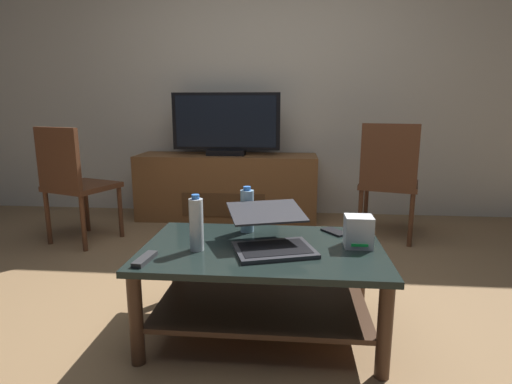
{
  "coord_description": "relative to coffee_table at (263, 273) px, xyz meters",
  "views": [
    {
      "loc": [
        0.26,
        -1.95,
        1.07
      ],
      "look_at": [
        0.05,
        0.34,
        0.58
      ],
      "focal_mm": 28.74,
      "sensor_mm": 36.0,
      "label": 1
    }
  ],
  "objects": [
    {
      "name": "cell_phone",
      "position": [
        0.35,
        0.24,
        0.14
      ],
      "size": [
        0.14,
        0.15,
        0.01
      ],
      "primitive_type": "cube",
      "rotation": [
        0.0,
        0.0,
        0.64
      ],
      "color": "black",
      "rests_on": "coffee_table"
    },
    {
      "name": "dining_chair",
      "position": [
        0.88,
        1.46,
        0.22
      ],
      "size": [
        0.55,
        0.55,
        0.94
      ],
      "color": "#59331E",
      "rests_on": "ground"
    },
    {
      "name": "side_chair",
      "position": [
        -1.54,
        1.15,
        0.21
      ],
      "size": [
        0.56,
        0.56,
        0.91
      ],
      "color": "#59331E",
      "rests_on": "ground"
    },
    {
      "name": "ground_plane",
      "position": [
        -0.13,
        0.16,
        -0.3
      ],
      "size": [
        7.68,
        7.68,
        0.0
      ],
      "primitive_type": "plane",
      "color": "olive"
    },
    {
      "name": "tv_remote",
      "position": [
        -0.48,
        -0.23,
        0.14
      ],
      "size": [
        0.06,
        0.16,
        0.02
      ],
      "primitive_type": "cube",
      "rotation": [
        0.0,
        0.0,
        -0.1
      ],
      "color": "#2D2D30",
      "rests_on": "coffee_table"
    },
    {
      "name": "back_wall",
      "position": [
        -0.13,
        2.33,
        1.1
      ],
      "size": [
        6.4,
        0.12,
        2.8
      ],
      "primitive_type": "cube",
      "color": "beige",
      "rests_on": "ground"
    },
    {
      "name": "television",
      "position": [
        -0.49,
        1.99,
        0.59
      ],
      "size": [
        1.0,
        0.2,
        0.57
      ],
      "color": "black",
      "rests_on": "media_cabinet"
    },
    {
      "name": "water_bottle_near",
      "position": [
        -0.1,
        0.22,
        0.24
      ],
      "size": [
        0.07,
        0.07,
        0.24
      ],
      "color": "#99C6E5",
      "rests_on": "coffee_table"
    },
    {
      "name": "media_cabinet",
      "position": [
        -0.49,
        2.01,
        0.01
      ],
      "size": [
        1.68,
        0.49,
        0.61
      ],
      "color": "brown",
      "rests_on": "ground"
    },
    {
      "name": "water_bottle_far",
      "position": [
        -0.29,
        -0.07,
        0.25
      ],
      "size": [
        0.06,
        0.06,
        0.26
      ],
      "color": "silver",
      "rests_on": "coffee_table"
    },
    {
      "name": "router_box",
      "position": [
        0.44,
        0.04,
        0.2
      ],
      "size": [
        0.12,
        0.11,
        0.15
      ],
      "color": "silver",
      "rests_on": "coffee_table"
    },
    {
      "name": "coffee_table",
      "position": [
        0.0,
        0.0,
        0.0
      ],
      "size": [
        1.1,
        0.7,
        0.43
      ],
      "color": "black",
      "rests_on": "ground"
    },
    {
      "name": "laptop",
      "position": [
        0.04,
        -0.01,
        0.2
      ],
      "size": [
        0.45,
        0.49,
        0.17
      ],
      "color": "#333338",
      "rests_on": "coffee_table"
    }
  ]
}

